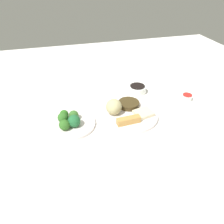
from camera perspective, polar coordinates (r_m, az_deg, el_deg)
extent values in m
cube|color=white|center=(0.98, 4.62, -1.75)|extent=(2.20, 2.20, 0.02)
cylinder|color=white|center=(0.97, 4.45, -0.90)|extent=(0.26, 0.26, 0.02)
sphere|color=tan|center=(0.94, 0.52, 1.42)|extent=(0.07, 0.07, 0.07)
cube|color=tan|center=(0.90, 4.48, -2.26)|extent=(0.10, 0.03, 0.03)
cube|color=beige|center=(0.96, 8.46, -0.31)|extent=(0.09, 0.08, 0.02)
cylinder|color=#42341A|center=(1.01, 4.53, 2.20)|extent=(0.10, 0.10, 0.02)
cylinder|color=white|center=(0.93, -10.99, -3.22)|extent=(0.21, 0.21, 0.01)
sphere|color=#306924|center=(0.93, -13.02, -1.49)|extent=(0.05, 0.05, 0.05)
sphere|color=#396C2B|center=(0.93, -10.26, -0.85)|extent=(0.04, 0.04, 0.04)
sphere|color=#226535|center=(0.89, -10.16, -2.40)|extent=(0.05, 0.05, 0.05)
sphere|color=#306722|center=(0.88, -12.65, -3.40)|extent=(0.05, 0.05, 0.05)
sphere|color=#2C6B1E|center=(0.95, -12.76, -0.56)|extent=(0.04, 0.04, 0.04)
cylinder|color=white|center=(1.15, 6.80, 6.06)|extent=(0.09, 0.09, 0.04)
cylinder|color=black|center=(1.14, 6.87, 6.95)|extent=(0.08, 0.08, 0.00)
cylinder|color=white|center=(1.15, 19.46, 3.68)|extent=(0.05, 0.05, 0.03)
cylinder|color=red|center=(1.14, 19.62, 4.36)|extent=(0.04, 0.04, 0.00)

